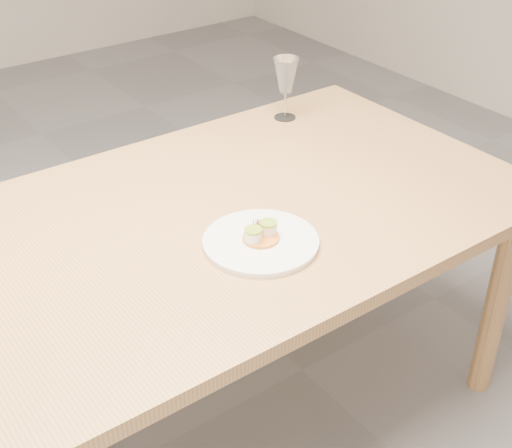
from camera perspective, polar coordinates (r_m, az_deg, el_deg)
dining_table at (r=1.79m, az=-12.34°, el=-4.37°), size 2.40×1.00×0.75m
dinner_plate at (r=1.74m, az=0.40°, el=-1.34°), size 0.29×0.29×0.07m
wine_glass_2 at (r=2.36m, az=2.40°, el=11.70°), size 0.08×0.08×0.21m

